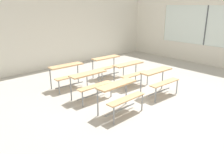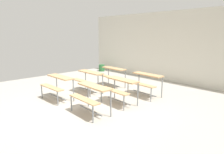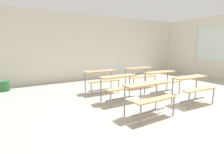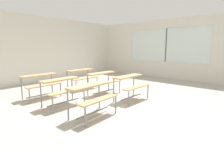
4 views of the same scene
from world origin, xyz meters
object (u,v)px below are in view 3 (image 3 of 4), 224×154
Objects in this scene: desk_bench_r1c0 at (121,82)px; trash_bin at (5,86)px; desk_bench_r2c0 at (102,76)px; desk_bench_r0c0 at (149,92)px; desk_bench_r1c1 at (162,77)px; desk_bench_r2c1 at (140,73)px; desk_bench_r0c1 at (193,83)px.

trash_bin is (-2.89, 3.07, -0.38)m from desk_bench_r1c0.
desk_bench_r2c0 is 3.08× the size of trash_bin.
desk_bench_r1c0 is 0.98× the size of desk_bench_r2c0.
trash_bin is at bearing 122.63° from desk_bench_r0c0.
desk_bench_r1c1 and desk_bench_r2c1 have the same top height.
desk_bench_r0c0 is at bearing -90.30° from desk_bench_r1c0.
desk_bench_r0c0 is 1.18m from desk_bench_r1c0.
desk_bench_r2c1 is at bearing 53.11° from desk_bench_r0c0.
desk_bench_r2c0 is at bearing -33.69° from trash_bin.
desk_bench_r0c1 is 1.00× the size of desk_bench_r2c1.
desk_bench_r0c0 and desk_bench_r2c1 have the same top height.
desk_bench_r0c1 and desk_bench_r2c1 have the same top height.
trash_bin is at bearing 148.57° from desk_bench_r2c0.
desk_bench_r1c0 is 0.98× the size of desk_bench_r2c1.
desk_bench_r1c1 is at bearing 94.57° from desk_bench_r0c1.
desk_bench_r0c1 is at bearing -34.51° from desk_bench_r1c0.
desk_bench_r1c1 is 5.48m from trash_bin.
desk_bench_r2c0 is 1.00× the size of desk_bench_r2c1.
desk_bench_r0c1 is at bearing -85.18° from desk_bench_r1c1.
desk_bench_r0c0 is at bearing -141.99° from desk_bench_r1c1.
desk_bench_r2c0 and desk_bench_r2c1 have the same top height.
desk_bench_r2c0 is at bearing 128.28° from desk_bench_r0c1.
desk_bench_r0c1 is 6.20m from trash_bin.
desk_bench_r1c0 is at bearing -46.78° from trash_bin.
desk_bench_r0c0 is 0.99× the size of desk_bench_r0c1.
desk_bench_r1c0 and desk_bench_r1c1 have the same top height.
desk_bench_r0c0 is 5.16m from trash_bin.
desk_bench_r1c0 is at bearing -178.80° from desk_bench_r1c1.
desk_bench_r1c1 and desk_bench_r2c0 have the same top height.
desk_bench_r2c0 is (-0.01, 1.16, 0.00)m from desk_bench_r1c0.
desk_bench_r2c0 reaches higher than trash_bin.
desk_bench_r0c1 reaches higher than trash_bin.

